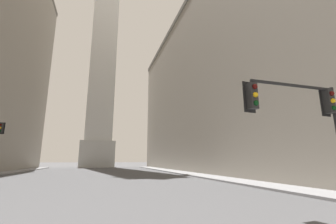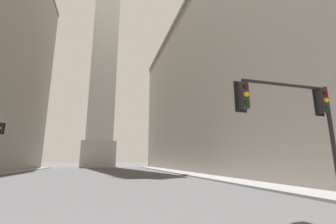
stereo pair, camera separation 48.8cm
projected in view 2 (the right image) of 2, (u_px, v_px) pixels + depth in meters
sidewalk_right at (219, 177)px, 23.95m from camera, size 5.00×74.00×0.15m
building_right at (250, 89)px, 41.03m from camera, size 26.29×58.45×28.91m
obelisk at (106, 35)px, 65.36m from camera, size 8.38×8.38×78.21m
traffic_light_near_right at (300, 111)px, 9.77m from camera, size 4.94×0.52×5.15m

